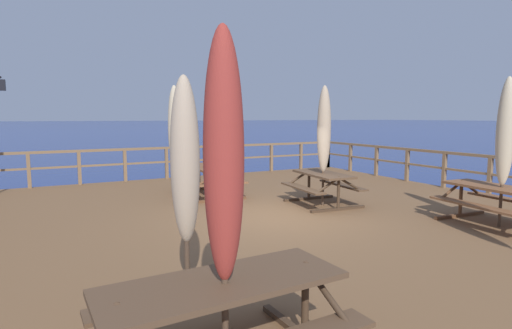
# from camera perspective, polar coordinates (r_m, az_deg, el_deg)

# --- Properties ---
(ground_plane) EXTENTS (600.00, 600.00, 0.00)m
(ground_plane) POSITION_cam_1_polar(r_m,az_deg,el_deg) (8.85, 2.92, -11.05)
(ground_plane) COLOR navy
(wooden_deck) EXTENTS (12.60, 12.82, 0.61)m
(wooden_deck) POSITION_cam_1_polar(r_m,az_deg,el_deg) (8.77, 2.93, -9.16)
(wooden_deck) COLOR brown
(wooden_deck) RESTS_ON ground
(railing_waterside_far) EXTENTS (12.40, 0.10, 1.09)m
(railing_waterside_far) POSITION_cam_1_polar(r_m,az_deg,el_deg) (14.25, -9.86, 1.11)
(railing_waterside_far) COLOR brown
(railing_waterside_far) RESTS_ON wooden_deck
(railing_side_right) EXTENTS (0.10, 12.62, 1.09)m
(railing_side_right) POSITION_cam_1_polar(r_m,az_deg,el_deg) (12.78, 27.51, -0.18)
(railing_side_right) COLOR brown
(railing_side_right) RESTS_ON wooden_deck
(picnic_table_mid_centre) EXTENTS (2.09, 1.48, 0.78)m
(picnic_table_mid_centre) POSITION_cam_1_polar(r_m,az_deg,el_deg) (3.52, -4.63, -19.04)
(picnic_table_mid_centre) COLOR brown
(picnic_table_mid_centre) RESTS_ON wooden_deck
(picnic_table_mid_left) EXTENTS (1.54, 1.80, 0.78)m
(picnic_table_mid_left) POSITION_cam_1_polar(r_m,az_deg,el_deg) (9.78, 9.42, -2.44)
(picnic_table_mid_left) COLOR brown
(picnic_table_mid_left) RESTS_ON wooden_deck
(picnic_table_mid_right) EXTENTS (1.48, 2.15, 0.78)m
(picnic_table_mid_right) POSITION_cam_1_polar(r_m,az_deg,el_deg) (10.91, -6.68, -1.39)
(picnic_table_mid_right) COLOR brown
(picnic_table_mid_right) RESTS_ON wooden_deck
(picnic_table_front_right) EXTENTS (1.53, 2.19, 0.78)m
(picnic_table_front_right) POSITION_cam_1_polar(r_m,az_deg,el_deg) (9.02, 31.26, -4.03)
(picnic_table_front_right) COLOR brown
(picnic_table_front_right) RESTS_ON wooden_deck
(patio_umbrella_short_mid) EXTENTS (0.32, 0.32, 2.79)m
(patio_umbrella_short_mid) POSITION_cam_1_polar(r_m,az_deg,el_deg) (3.14, -4.57, 0.89)
(patio_umbrella_short_mid) COLOR #4C3828
(patio_umbrella_short_mid) RESTS_ON wooden_deck
(patio_umbrella_short_front) EXTENTS (0.32, 0.32, 2.82)m
(patio_umbrella_short_front) POSITION_cam_1_polar(r_m,az_deg,el_deg) (9.61, 9.56, 4.85)
(patio_umbrella_short_front) COLOR #4C3828
(patio_umbrella_short_front) RESTS_ON wooden_deck
(patio_umbrella_short_back) EXTENTS (0.32, 0.32, 2.83)m
(patio_umbrella_short_back) POSITION_cam_1_polar(r_m,az_deg,el_deg) (9.69, -11.35, 4.85)
(patio_umbrella_short_back) COLOR #4C3828
(patio_umbrella_short_back) RESTS_ON wooden_deck
(patio_umbrella_tall_mid_left) EXTENTS (0.32, 0.32, 2.84)m
(patio_umbrella_tall_mid_left) POSITION_cam_1_polar(r_m,az_deg,el_deg) (8.90, 31.74, 3.87)
(patio_umbrella_tall_mid_left) COLOR #4C3828
(patio_umbrella_tall_mid_left) RESTS_ON wooden_deck
(patio_umbrella_tall_back_left) EXTENTS (0.32, 0.32, 2.54)m
(patio_umbrella_tall_back_left) POSITION_cam_1_polar(r_m,az_deg,el_deg) (4.43, -9.97, 0.45)
(patio_umbrella_tall_back_left) COLOR #4C3828
(patio_umbrella_tall_back_left) RESTS_ON wooden_deck
(patio_umbrella_tall_back_right) EXTENTS (0.32, 0.32, 2.70)m
(patio_umbrella_tall_back_right) POSITION_cam_1_polar(r_m,az_deg,el_deg) (11.86, -10.81, 4.78)
(patio_umbrella_tall_back_right) COLOR #4C3828
(patio_umbrella_tall_back_right) RESTS_ON wooden_deck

